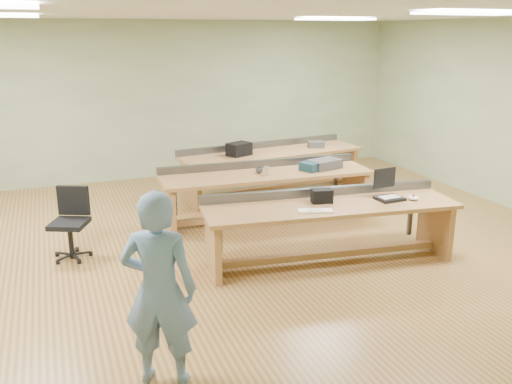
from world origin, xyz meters
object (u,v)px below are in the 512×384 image
at_px(workbench_mid, 266,184).
at_px(drinks_can, 266,171).
at_px(laptop_base, 390,198).
at_px(parts_bin_grey, 325,164).
at_px(mug, 259,170).
at_px(parts_bin_teal, 313,166).
at_px(workbench_back, 271,161).
at_px(task_chair, 72,233).
at_px(person, 159,290).
at_px(workbench_front, 329,218).
at_px(camera_bag, 322,196).

relative_size(workbench_mid, drinks_can, 24.08).
bearing_deg(drinks_can, laptop_base, -59.53).
height_order(parts_bin_grey, drinks_can, same).
distance_m(laptop_base, mug, 2.12).
height_order(parts_bin_teal, drinks_can, drinks_can).
xyz_separation_m(workbench_back, task_chair, (-3.49, -1.80, -0.24)).
bearing_deg(drinks_can, workbench_back, 64.82).
distance_m(person, mug, 4.05).
relative_size(laptop_base, mug, 2.85).
relative_size(person, parts_bin_teal, 4.59).
bearing_deg(workbench_mid, workbench_front, -82.06).
bearing_deg(laptop_base, camera_bag, 162.86).
relative_size(person, parts_bin_grey, 3.37).
height_order(workbench_front, camera_bag, camera_bag).
distance_m(workbench_front, workbench_back, 3.10).
distance_m(workbench_back, camera_bag, 3.05).
relative_size(workbench_front, workbench_mid, 1.00).
height_order(camera_bag, task_chair, camera_bag).
bearing_deg(parts_bin_teal, parts_bin_grey, 9.94).
bearing_deg(task_chair, workbench_back, 51.59).
relative_size(parts_bin_grey, mug, 4.32).
bearing_deg(laptop_base, workbench_mid, 113.11).
height_order(mug, drinks_can, drinks_can).
relative_size(person, drinks_can, 12.31).
bearing_deg(workbench_back, drinks_can, -121.91).
distance_m(task_chair, parts_bin_teal, 3.61).
height_order(camera_bag, drinks_can, camera_bag).
distance_m(parts_bin_teal, mug, 0.84).
relative_size(workbench_mid, workbench_back, 0.95).
bearing_deg(mug, camera_bag, -83.58).
relative_size(person, mug, 14.53).
bearing_deg(person, camera_bag, -118.30).
height_order(camera_bag, parts_bin_teal, camera_bag).
distance_m(workbench_front, parts_bin_teal, 1.72).
relative_size(task_chair, parts_bin_grey, 1.85).
xyz_separation_m(workbench_front, parts_bin_grey, (0.80, 1.64, 0.25)).
bearing_deg(laptop_base, task_chair, 156.18).
bearing_deg(laptop_base, parts_bin_teal, 93.12).
bearing_deg(mug, task_chair, -170.64).
relative_size(workbench_front, camera_bag, 12.78).
relative_size(task_chair, mug, 7.99).
relative_size(workbench_back, task_chair, 3.74).
relative_size(task_chair, drinks_can, 6.77).
bearing_deg(workbench_back, mug, -126.15).
relative_size(camera_bag, mug, 2.22).
bearing_deg(parts_bin_teal, workbench_back, 92.88).
bearing_deg(camera_bag, task_chair, 170.25).
xyz_separation_m(workbench_mid, laptop_base, (0.92, -1.85, 0.20)).
height_order(workbench_mid, camera_bag, camera_bag).
relative_size(person, laptop_base, 5.09).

